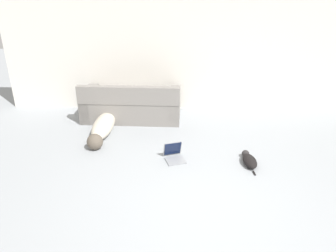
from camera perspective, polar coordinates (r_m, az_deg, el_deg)
The scene contains 6 objects.
ground_plane at distance 4.06m, azimuth 6.91°, elevation -15.94°, with size 20.00×20.00×0.00m, color #999EA3.
wall_back at distance 6.87m, azimuth 4.83°, elevation 12.87°, with size 7.90×0.06×2.49m.
couch at distance 6.61m, azimuth -6.34°, elevation 3.48°, with size 1.95×0.91×0.78m.
dog at distance 6.05m, azimuth -11.33°, elevation -0.22°, with size 0.38×1.66×0.29m.
cat at distance 5.20m, azimuth 13.94°, elevation -5.77°, with size 0.23×0.60×0.13m.
laptop_open at distance 5.18m, azimuth 1.01°, elevation -4.81°, with size 0.38×0.41×0.26m.
Camera 1 is at (-0.39, -3.08, 2.62)m, focal length 35.00 mm.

